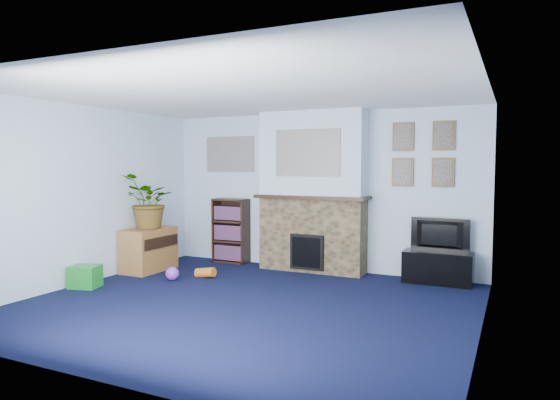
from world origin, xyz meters
The scene contains 26 objects.
floor centered at (0.00, 0.00, 0.00)m, with size 5.00×4.50×0.01m, color black.
ceiling centered at (0.00, 0.00, 2.40)m, with size 5.00×4.50×0.01m, color white.
wall_back centered at (0.00, 2.25, 1.20)m, with size 5.00×0.04×2.40m, color silver.
wall_front centered at (0.00, -2.25, 1.20)m, with size 5.00×0.04×2.40m, color silver.
wall_left centered at (-2.50, 0.00, 1.20)m, with size 0.04×4.50×2.40m, color silver.
wall_right centered at (2.50, 0.00, 1.20)m, with size 0.04×4.50×2.40m, color silver.
chimney_breast centered at (0.00, 2.05, 1.18)m, with size 1.72×0.50×2.40m.
collage_main centered at (0.00, 1.84, 1.78)m, with size 1.00×0.03×0.68m, color gray.
collage_left centered at (-1.55, 2.23, 1.78)m, with size 0.90×0.03×0.58m, color gray.
portrait_tl centered at (1.30, 2.23, 2.00)m, with size 0.30×0.03×0.40m, color brown.
portrait_tr centered at (1.85, 2.23, 2.00)m, with size 0.30×0.03×0.40m, color brown.
portrait_bl centered at (1.30, 2.23, 1.50)m, with size 0.30×0.03×0.40m, color brown.
portrait_br centered at (1.85, 2.23, 1.50)m, with size 0.30×0.03×0.40m, color brown.
tv_stand centered at (1.83, 2.03, 0.22)m, with size 0.91×0.38×0.43m, color black.
television centered at (1.83, 2.05, 0.65)m, with size 0.78×0.10×0.45m, color black.
bookshelf centered at (-1.46, 2.11, 0.50)m, with size 0.58×0.28×1.05m.
sideboard centered at (-2.24, 0.99, 0.35)m, with size 0.46×0.83×0.65m, color #9C6632.
potted_plant centered at (-2.19, 0.94, 1.06)m, with size 0.74×0.64×0.82m, color #26661E.
mantel_clock centered at (-0.09, 2.00, 1.22)m, with size 0.09×0.06×0.13m, color gold.
mantel_candle centered at (0.30, 2.00, 1.23)m, with size 0.05×0.05×0.17m, color #B2BFC6.
mantel_teddy centered at (-0.48, 2.00, 1.22)m, with size 0.13×0.13×0.13m, color slate.
mantel_can centered at (0.67, 2.00, 1.21)m, with size 0.06×0.06×0.12m, color #198C26.
green_crate centered at (-2.30, -0.20, 0.14)m, with size 0.36×0.29×0.29m, color #198C26.
toy_ball centered at (-1.52, 0.62, 0.09)m, with size 0.19×0.19×0.19m, color purple.
toy_block centered at (-2.30, -0.10, 0.11)m, with size 0.16×0.16×0.20m, color #198C26.
toy_tube centered at (-1.20, 0.96, 0.07)m, with size 0.14×0.14×0.29m, color orange.
Camera 1 is at (2.77, -4.91, 1.60)m, focal length 32.00 mm.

